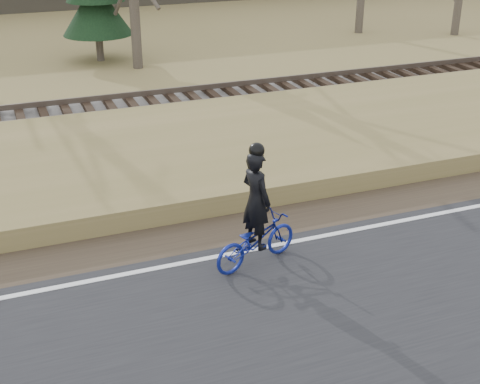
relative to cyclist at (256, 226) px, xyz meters
name	(u,v)px	position (x,y,z in m)	size (l,w,h in m)	color
ground	(412,227)	(3.40, 0.24, -0.78)	(120.00, 120.00, 0.00)	olive
edge_line	(407,220)	(3.40, 0.44, -0.71)	(120.00, 0.12, 0.01)	silver
shoulder	(379,202)	(3.40, 1.44, -0.76)	(120.00, 1.60, 0.04)	#473A2B
embankment	(314,146)	(3.40, 4.44, -0.56)	(120.00, 5.00, 0.44)	olive
ballast	(255,103)	(3.40, 8.24, -0.55)	(120.00, 3.00, 0.45)	slate
railroad	(255,93)	(3.40, 8.24, -0.25)	(120.00, 2.40, 0.29)	black
cyclist	(256,226)	(0.00, 0.00, 0.00)	(1.80, 1.09, 2.22)	navy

